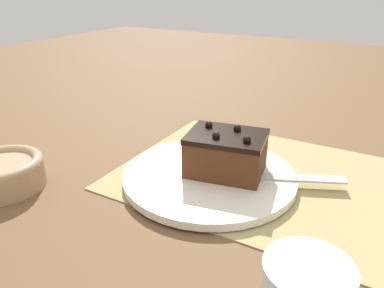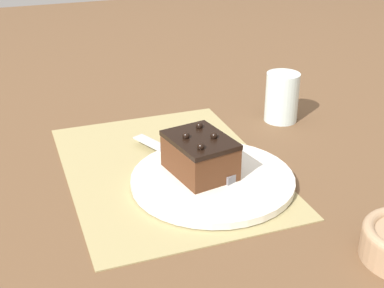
% 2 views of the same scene
% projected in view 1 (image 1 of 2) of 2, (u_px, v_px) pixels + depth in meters
% --- Properties ---
extents(ground_plane, '(3.00, 3.00, 0.00)m').
position_uv_depth(ground_plane, '(267.00, 179.00, 0.60)').
color(ground_plane, brown).
extents(placemat_woven, '(0.46, 0.34, 0.00)m').
position_uv_depth(placemat_woven, '(267.00, 177.00, 0.60)').
color(placemat_woven, tan).
rests_on(placemat_woven, ground_plane).
extents(cake_plate, '(0.27, 0.27, 0.01)m').
position_uv_depth(cake_plate, '(209.00, 176.00, 0.59)').
color(cake_plate, white).
rests_on(cake_plate, placemat_woven).
extents(chocolate_cake, '(0.13, 0.11, 0.07)m').
position_uv_depth(chocolate_cake, '(226.00, 153.00, 0.57)').
color(chocolate_cake, '#512D19').
rests_on(chocolate_cake, cake_plate).
extents(serving_knife, '(0.23, 0.12, 0.01)m').
position_uv_depth(serving_knife, '(236.00, 173.00, 0.57)').
color(serving_knife, slate).
rests_on(serving_knife, cake_plate).
extents(small_bowl, '(0.12, 0.12, 0.05)m').
position_uv_depth(small_bowl, '(3.00, 172.00, 0.57)').
color(small_bowl, tan).
rests_on(small_bowl, ground_plane).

